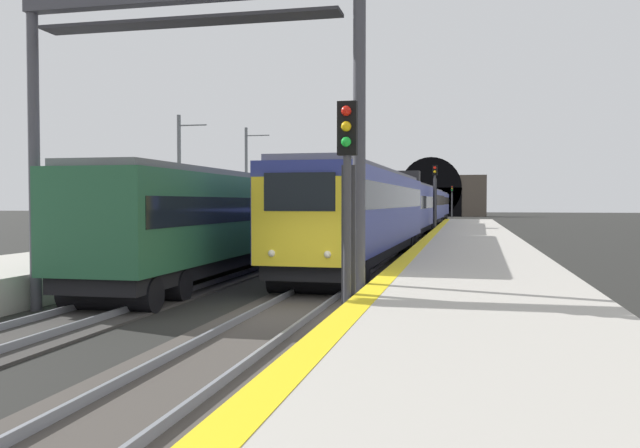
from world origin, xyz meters
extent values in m
plane|color=black|center=(0.00, 0.00, 0.00)|extent=(320.00, 320.00, 0.00)
cube|color=#ADA89E|center=(0.00, -4.43, 0.45)|extent=(112.00, 4.81, 0.90)
cube|color=yellow|center=(0.00, -2.28, 0.91)|extent=(112.00, 0.50, 0.01)
cube|color=#423D38|center=(0.00, 0.00, 0.03)|extent=(160.00, 2.81, 0.06)
cube|color=gray|center=(0.00, 0.72, 0.14)|extent=(160.00, 0.07, 0.15)
cube|color=gray|center=(0.00, -0.72, 0.14)|extent=(160.00, 0.07, 0.15)
cube|color=#383533|center=(0.00, 4.56, 0.03)|extent=(160.00, 2.66, 0.06)
cube|color=gray|center=(0.00, 5.28, 0.14)|extent=(160.00, 0.07, 0.15)
cube|color=gray|center=(0.00, 3.84, 0.14)|extent=(160.00, 0.07, 0.15)
cube|color=navy|center=(12.47, 0.00, 2.42)|extent=(20.32, 3.31, 2.89)
cube|color=black|center=(12.47, 0.00, 2.94)|extent=(19.51, 3.32, 0.90)
cube|color=slate|center=(12.47, 0.00, 3.97)|extent=(19.70, 2.87, 0.20)
cube|color=black|center=(12.47, 0.00, 0.79)|extent=(19.90, 2.96, 0.51)
cylinder|color=black|center=(3.74, 0.20, 0.46)|extent=(0.99, 2.64, 0.93)
cylinder|color=black|center=(5.54, 0.16, 0.46)|extent=(0.99, 2.64, 0.93)
cylinder|color=black|center=(19.41, -0.16, 0.46)|extent=(0.99, 2.64, 0.93)
cylinder|color=black|center=(21.21, -0.20, 0.46)|extent=(0.99, 2.64, 0.93)
cube|color=yellow|center=(2.31, 0.23, 2.20)|extent=(0.18, 2.74, 2.44)
cube|color=black|center=(2.26, 0.23, 3.00)|extent=(0.09, 2.00, 1.04)
sphere|color=#F2EACC|center=(2.23, -0.55, 1.33)|extent=(0.20, 0.20, 0.20)
sphere|color=#F2EACC|center=(2.27, 1.02, 1.33)|extent=(0.20, 0.20, 0.20)
cube|color=navy|center=(33.22, 0.00, 2.42)|extent=(20.32, 3.31, 2.89)
cube|color=black|center=(33.22, 0.00, 2.69)|extent=(19.51, 3.32, 0.86)
cube|color=slate|center=(33.22, 0.00, 3.97)|extent=(19.70, 2.87, 0.20)
cube|color=black|center=(33.22, 0.00, 0.79)|extent=(19.90, 2.96, 0.51)
cylinder|color=black|center=(24.42, 0.20, 0.46)|extent=(0.99, 2.64, 0.93)
cylinder|color=black|center=(26.22, 0.16, 0.46)|extent=(0.99, 2.64, 0.93)
cylinder|color=black|center=(40.23, -0.16, 0.46)|extent=(0.99, 2.64, 0.93)
cylinder|color=black|center=(42.03, -0.20, 0.46)|extent=(0.99, 2.64, 0.93)
cube|color=navy|center=(53.97, 0.00, 2.42)|extent=(20.32, 3.31, 2.89)
cube|color=black|center=(53.97, 0.00, 2.89)|extent=(19.51, 3.32, 1.03)
cube|color=slate|center=(53.97, 0.00, 3.97)|extent=(19.70, 2.87, 0.20)
cube|color=black|center=(53.97, 0.00, 0.79)|extent=(19.90, 2.96, 0.51)
cylinder|color=black|center=(44.89, 0.21, 0.46)|extent=(0.99, 2.64, 0.93)
cylinder|color=black|center=(46.69, 0.16, 0.46)|extent=(0.99, 2.64, 0.93)
cylinder|color=black|center=(61.25, -0.16, 0.46)|extent=(0.99, 2.64, 0.93)
cylinder|color=black|center=(63.05, -0.21, 0.46)|extent=(0.99, 2.64, 0.93)
cube|color=navy|center=(74.72, 0.00, 2.42)|extent=(20.32, 3.31, 2.89)
cube|color=black|center=(74.72, 0.00, 2.86)|extent=(19.51, 3.32, 0.95)
cube|color=slate|center=(74.72, 0.00, 3.97)|extent=(19.70, 2.87, 0.20)
cube|color=black|center=(74.72, 0.00, 0.79)|extent=(19.90, 2.96, 0.51)
cylinder|color=black|center=(66.08, 0.20, 0.46)|extent=(0.99, 2.64, 0.93)
cylinder|color=black|center=(67.88, 0.15, 0.46)|extent=(0.99, 2.64, 0.93)
cylinder|color=black|center=(81.56, -0.15, 0.46)|extent=(0.99, 2.64, 0.93)
cylinder|color=black|center=(83.36, -0.20, 0.46)|extent=(0.99, 2.64, 0.93)
cube|color=black|center=(33.22, 0.00, 4.52)|extent=(1.34, 1.74, 0.90)
cube|color=#235638|center=(7.82, 4.56, 2.25)|extent=(18.27, 2.93, 2.63)
cube|color=black|center=(7.82, 4.56, 2.48)|extent=(17.54, 2.95, 0.79)
cube|color=slate|center=(7.82, 4.56, 3.67)|extent=(17.72, 2.51, 0.20)
cube|color=black|center=(7.82, 4.56, 0.76)|extent=(17.90, 2.59, 0.49)
cylinder|color=black|center=(15.80, 4.64, 0.44)|extent=(0.91, 2.52, 0.89)
cylinder|color=black|center=(14.00, 4.62, 0.44)|extent=(0.91, 2.52, 0.89)
cylinder|color=black|center=(1.64, 4.49, 0.44)|extent=(0.91, 2.52, 0.89)
cylinder|color=black|center=(-0.16, 4.48, 0.44)|extent=(0.91, 2.52, 0.89)
cube|color=yellow|center=(16.98, 4.66, 2.07)|extent=(0.15, 2.63, 2.27)
cube|color=black|center=(17.03, 4.66, 2.78)|extent=(0.06, 1.91, 0.95)
sphere|color=#F2EACC|center=(17.03, 5.41, 1.29)|extent=(0.20, 0.20, 0.20)
sphere|color=#F2EACC|center=(17.05, 3.90, 1.29)|extent=(0.20, 0.20, 0.20)
cube|color=#235638|center=(26.77, 4.56, 2.25)|extent=(18.27, 2.93, 2.63)
cube|color=black|center=(26.77, 4.56, 2.56)|extent=(17.54, 2.95, 0.93)
cube|color=slate|center=(26.77, 4.56, 3.67)|extent=(17.72, 2.51, 0.20)
cube|color=black|center=(26.77, 4.56, 0.76)|extent=(17.90, 2.59, 0.49)
cylinder|color=black|center=(34.49, 4.64, 0.44)|extent=(0.91, 2.52, 0.89)
cylinder|color=black|center=(32.69, 4.62, 0.44)|extent=(0.91, 2.52, 0.89)
cylinder|color=black|center=(20.85, 4.50, 0.44)|extent=(0.91, 2.52, 0.89)
cylinder|color=black|center=(19.05, 4.48, 0.44)|extent=(0.91, 2.52, 0.89)
cube|color=#235638|center=(45.72, 4.56, 2.25)|extent=(18.27, 2.93, 2.63)
cube|color=black|center=(45.72, 4.56, 2.65)|extent=(17.54, 2.95, 0.91)
cube|color=slate|center=(45.72, 4.56, 3.67)|extent=(17.72, 2.51, 0.20)
cube|color=black|center=(45.72, 4.56, 0.76)|extent=(17.90, 2.59, 0.49)
cylinder|color=black|center=(53.67, 4.64, 0.44)|extent=(0.91, 2.52, 0.89)
cylinder|color=black|center=(51.87, 4.62, 0.44)|extent=(0.91, 2.52, 0.89)
cylinder|color=black|center=(39.56, 4.49, 0.44)|extent=(0.91, 2.52, 0.89)
cylinder|color=black|center=(37.76, 4.48, 0.44)|extent=(0.91, 2.52, 0.89)
cylinder|color=#38383D|center=(-2.18, -1.88, 1.82)|extent=(0.16, 0.16, 3.65)
cube|color=black|center=(-2.18, -1.88, 4.17)|extent=(0.20, 0.38, 1.05)
cube|color=#38383D|center=(-2.04, -1.88, 1.82)|extent=(0.04, 0.28, 3.28)
sphere|color=red|center=(-2.31, -1.88, 4.50)|extent=(0.20, 0.20, 0.20)
sphere|color=yellow|center=(-2.31, -1.88, 4.20)|extent=(0.20, 0.20, 0.20)
sphere|color=green|center=(-2.31, -1.88, 3.90)|extent=(0.20, 0.20, 0.20)
cylinder|color=#38383D|center=(34.83, -1.88, 2.35)|extent=(0.16, 0.16, 4.70)
cube|color=black|center=(34.83, -1.88, 5.08)|extent=(0.20, 0.38, 0.75)
cube|color=#38383D|center=(34.97, -1.88, 2.35)|extent=(0.04, 0.28, 4.23)
sphere|color=red|center=(34.70, -1.88, 5.25)|extent=(0.20, 0.20, 0.20)
sphere|color=yellow|center=(34.70, -1.88, 4.95)|extent=(0.20, 0.20, 0.20)
cylinder|color=#38383D|center=(96.18, -1.88, 2.19)|extent=(0.16, 0.16, 4.38)
cube|color=black|center=(96.18, -1.88, 4.90)|extent=(0.20, 0.38, 1.05)
cube|color=#38383D|center=(96.32, -1.88, 2.19)|extent=(0.04, 0.28, 3.94)
sphere|color=red|center=(96.05, -1.88, 5.23)|extent=(0.20, 0.20, 0.20)
sphere|color=yellow|center=(96.05, -1.88, 4.93)|extent=(0.20, 0.20, 0.20)
sphere|color=green|center=(96.05, -1.88, 4.63)|extent=(0.20, 0.20, 0.20)
cylinder|color=#3F3F47|center=(-0.40, 6.38, 3.70)|extent=(0.28, 0.28, 7.41)
cylinder|color=#3F3F47|center=(-0.40, -1.83, 3.70)|extent=(0.28, 0.28, 7.41)
cube|color=#2D2D33|center=(-0.40, 2.28, 6.96)|extent=(0.70, 7.39, 0.08)
cube|color=#51473D|center=(110.28, 2.28, 3.83)|extent=(2.86, 20.22, 7.67)
cube|color=black|center=(108.81, 2.28, 2.68)|extent=(0.12, 11.32, 5.37)
cylinder|color=black|center=(108.81, 2.28, 5.37)|extent=(0.12, 11.32, 11.32)
cylinder|color=#595B60|center=(19.90, 11.79, 3.83)|extent=(0.22, 0.22, 7.65)
cylinder|color=#595B60|center=(19.90, 10.95, 7.05)|extent=(0.08, 1.68, 0.08)
cylinder|color=#595B60|center=(31.59, 11.79, 4.11)|extent=(0.22, 0.22, 8.22)
cylinder|color=#595B60|center=(31.59, 10.89, 7.62)|extent=(0.08, 1.80, 0.08)
camera|label=1|loc=(-14.91, -4.16, 2.74)|focal=36.94mm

